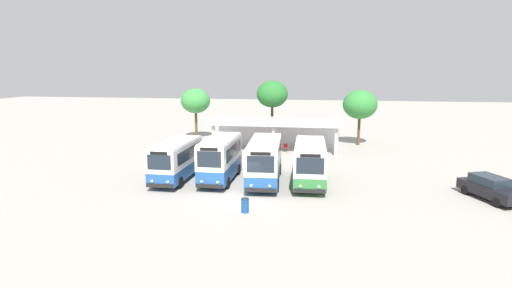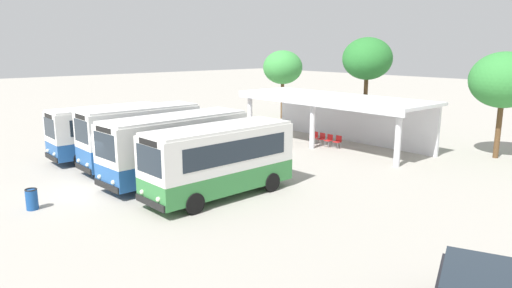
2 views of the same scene
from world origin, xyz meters
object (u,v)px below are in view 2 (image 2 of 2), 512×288
(city_bus_second_in_row, at_px, (140,135))
(waiting_chair_fourth_seat, at_px, (338,141))
(city_bus_middle_cream, at_px, (176,145))
(waiting_chair_end_by_column, at_px, (314,136))
(city_bus_nearest_orange, at_px, (107,130))
(waiting_chair_second_from_end, at_px, (321,138))
(waiting_chair_middle_seat, at_px, (329,139))
(city_bus_fourth_amber, at_px, (219,158))
(litter_bin_apron, at_px, (32,199))

(city_bus_second_in_row, xyz_separation_m, waiting_chair_fourth_seat, (4.05, 12.28, -1.37))
(city_bus_middle_cream, distance_m, waiting_chair_end_by_column, 12.21)
(waiting_chair_fourth_seat, bearing_deg, city_bus_middle_cream, -92.57)
(city_bus_nearest_orange, bearing_deg, waiting_chair_end_by_column, 66.37)
(waiting_chair_second_from_end, bearing_deg, waiting_chair_end_by_column, 178.17)
(city_bus_nearest_orange, height_order, waiting_chair_second_from_end, city_bus_nearest_orange)
(waiting_chair_fourth_seat, bearing_deg, waiting_chair_end_by_column, -178.05)
(city_bus_second_in_row, relative_size, waiting_chair_second_from_end, 7.78)
(city_bus_second_in_row, bearing_deg, waiting_chair_fourth_seat, 71.75)
(city_bus_nearest_orange, xyz_separation_m, waiting_chair_middle_seat, (6.88, 12.60, -1.22))
(city_bus_fourth_amber, bearing_deg, waiting_chair_middle_seat, 106.97)
(city_bus_second_in_row, xyz_separation_m, waiting_chair_second_from_end, (2.70, 12.19, -1.37))
(waiting_chair_middle_seat, distance_m, litter_bin_apron, 18.89)
(litter_bin_apron, bearing_deg, waiting_chair_fourth_seat, 87.64)
(waiting_chair_middle_seat, relative_size, waiting_chair_fourth_seat, 1.00)
(city_bus_nearest_orange, xyz_separation_m, litter_bin_apron, (6.77, -6.29, -1.28))
(waiting_chair_second_from_end, relative_size, waiting_chair_fourth_seat, 1.00)
(city_bus_middle_cream, distance_m, waiting_chair_fourth_seat, 12.20)
(waiting_chair_end_by_column, bearing_deg, city_bus_nearest_orange, -113.63)
(city_bus_fourth_amber, bearing_deg, city_bus_second_in_row, -177.78)
(waiting_chair_second_from_end, relative_size, waiting_chair_middle_seat, 1.00)
(city_bus_nearest_orange, bearing_deg, litter_bin_apron, -42.90)
(city_bus_middle_cream, height_order, waiting_chair_middle_seat, city_bus_middle_cream)
(waiting_chair_second_from_end, xyz_separation_m, waiting_chair_fourth_seat, (1.35, 0.09, 0.00))
(waiting_chair_second_from_end, distance_m, waiting_chair_fourth_seat, 1.36)
(waiting_chair_middle_seat, bearing_deg, waiting_chair_fourth_seat, 8.04)
(city_bus_second_in_row, bearing_deg, litter_bin_apron, -64.04)
(city_bus_nearest_orange, distance_m, city_bus_second_in_row, 3.53)
(city_bus_fourth_amber, height_order, waiting_chair_fourth_seat, city_bus_fourth_amber)
(city_bus_nearest_orange, xyz_separation_m, waiting_chair_end_by_column, (5.52, 12.62, -1.22))
(city_bus_middle_cream, relative_size, city_bus_fourth_amber, 1.08)
(city_bus_second_in_row, xyz_separation_m, waiting_chair_middle_seat, (3.37, 12.18, -1.37))
(city_bus_fourth_amber, xyz_separation_m, waiting_chair_fourth_seat, (-2.96, 12.01, -1.27))
(city_bus_fourth_amber, relative_size, waiting_chair_second_from_end, 8.48)
(city_bus_second_in_row, height_order, city_bus_middle_cream, city_bus_second_in_row)
(city_bus_second_in_row, distance_m, waiting_chair_fourth_seat, 13.00)
(city_bus_fourth_amber, xyz_separation_m, litter_bin_apron, (-3.74, -6.98, -1.33))
(city_bus_fourth_amber, bearing_deg, waiting_chair_second_from_end, 109.89)
(waiting_chair_fourth_seat, xyz_separation_m, litter_bin_apron, (-0.78, -18.98, -0.07))
(city_bus_middle_cream, xyz_separation_m, city_bus_fourth_amber, (3.50, 0.11, -0.05))
(city_bus_fourth_amber, height_order, waiting_chair_second_from_end, city_bus_fourth_amber)
(city_bus_nearest_orange, height_order, waiting_chair_middle_seat, city_bus_nearest_orange)
(city_bus_middle_cream, bearing_deg, waiting_chair_middle_seat, 90.63)
(city_bus_fourth_amber, height_order, waiting_chair_middle_seat, city_bus_fourth_amber)
(litter_bin_apron, bearing_deg, waiting_chair_second_from_end, 91.72)
(city_bus_second_in_row, height_order, waiting_chair_second_from_end, city_bus_second_in_row)
(city_bus_middle_cream, xyz_separation_m, waiting_chair_fourth_seat, (0.54, 12.12, -1.32))
(waiting_chair_end_by_column, relative_size, waiting_chair_second_from_end, 1.00)
(city_bus_fourth_amber, height_order, litter_bin_apron, city_bus_fourth_amber)
(city_bus_nearest_orange, xyz_separation_m, waiting_chair_fourth_seat, (7.55, 12.69, -1.22))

